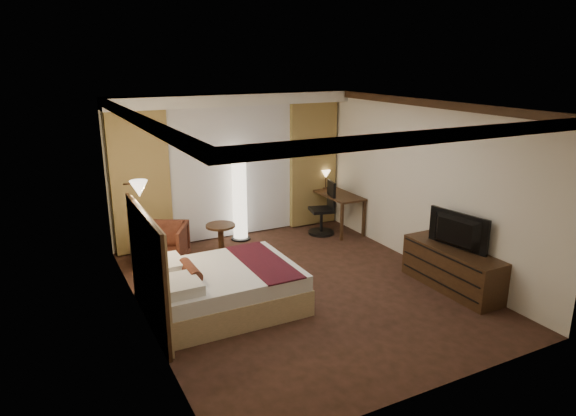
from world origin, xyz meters
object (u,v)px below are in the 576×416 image
armchair (162,243)px  side_table (221,240)px  desk (337,212)px  floor_lamp (240,196)px  television (454,230)px  dresser (452,268)px  bed (224,288)px  office_chair (322,208)px

armchair → side_table: size_ratio=1.39×
side_table → desk: (2.52, 0.23, 0.10)m
side_table → floor_lamp: bearing=45.0°
desk → television: television is taller
dresser → desk: bearing=90.9°
desk → armchair: bearing=-176.3°
bed → dresser: 3.35m
office_chair → television: office_chair is taller
armchair → desk: 3.54m
floor_lamp → desk: size_ratio=1.41×
side_table → television: bearing=-48.1°
side_table → television: 3.86m
office_chair → armchair: bearing=-163.1°
television → office_chair: bearing=-1.8°
side_table → office_chair: office_chair is taller
side_table → television: television is taller
bed → floor_lamp: bearing=63.3°
office_chair → television: 3.07m
desk → office_chair: 0.42m
television → dresser: bearing=-99.6°
floor_lamp → desk: floor_lamp is taller
floor_lamp → dresser: (1.96, -3.44, -0.53)m
desk → office_chair: size_ratio=1.16×
floor_lamp → office_chair: bearing=-15.8°
desk → dresser: desk is taller
floor_lamp → dresser: size_ratio=1.04×
armchair → dresser: 4.57m
side_table → dresser: size_ratio=0.34×
armchair → side_table: armchair is taller
floor_lamp → desk: 2.01m
bed → office_chair: (2.77, 2.06, 0.23)m
bed → dresser: (3.21, -0.96, 0.03)m
bed → armchair: (-0.37, 1.88, 0.10)m
bed → desk: size_ratio=1.63×
side_table → dresser: dresser is taller
armchair → television: bearing=-9.7°
dresser → office_chair: bearing=98.4°
dresser → armchair: bearing=141.6°
floor_lamp → dresser: floor_lamp is taller
floor_lamp → dresser: 4.00m
television → side_table: bearing=32.2°
desk → television: bearing=-89.6°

